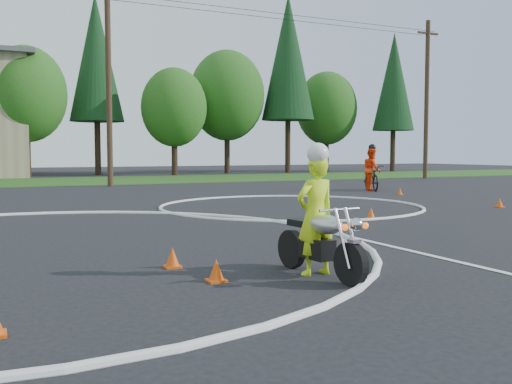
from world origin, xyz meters
name	(u,v)px	position (x,y,z in m)	size (l,w,h in m)	color
ground	(35,288)	(0.00, 0.00, 0.00)	(120.00, 120.00, 0.00)	black
course_markings	(130,232)	(2.17, 4.35, 0.01)	(19.05, 19.05, 0.12)	silver
primary_motorcycle	(321,242)	(3.57, -0.95, 0.47)	(0.65, 1.86, 0.98)	black
rider_primary_grp	(316,212)	(3.56, -0.82, 0.87)	(0.64, 0.46, 1.81)	#CDF619
rider_second_grp	(372,174)	(14.85, 13.04, 0.72)	(1.49, 2.25, 2.05)	black
traffic_cones	(346,223)	(6.63, 2.95, 0.14)	(15.00, 12.49, 0.30)	#D7490B
treeline	(202,88)	(14.78, 34.61, 6.62)	(38.20, 8.10, 14.52)	#382619
utility_poles	(109,80)	(5.00, 21.00, 5.20)	(41.60, 1.12, 10.00)	#473321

